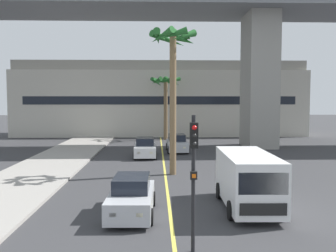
{
  "coord_description": "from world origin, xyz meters",
  "views": [
    {
      "loc": [
        -0.57,
        -3.59,
        4.66
      ],
      "look_at": [
        0.0,
        14.0,
        3.41
      ],
      "focal_mm": 39.87,
      "sensor_mm": 36.0,
      "label": 1
    }
  ],
  "objects_px": {
    "car_queue_second": "(177,144)",
    "palm_tree_mid_median": "(165,90)",
    "delivery_van": "(248,179)",
    "palm_tree_near_median": "(173,59)",
    "car_queue_front": "(132,197)",
    "traffic_light_median_near": "(194,165)",
    "car_queue_third": "(145,148)"
  },
  "relations": [
    {
      "from": "car_queue_second",
      "to": "palm_tree_mid_median",
      "type": "distance_m",
      "value": 11.3
    },
    {
      "from": "delivery_van",
      "to": "palm_tree_near_median",
      "type": "relative_size",
      "value": 0.59
    },
    {
      "from": "car_queue_front",
      "to": "traffic_light_median_near",
      "type": "distance_m",
      "value": 4.84
    },
    {
      "from": "car_queue_front",
      "to": "palm_tree_near_median",
      "type": "bearing_deg",
      "value": 75.95
    },
    {
      "from": "car_queue_second",
      "to": "delivery_van",
      "type": "distance_m",
      "value": 17.65
    },
    {
      "from": "car_queue_third",
      "to": "palm_tree_near_median",
      "type": "relative_size",
      "value": 0.46
    },
    {
      "from": "car_queue_second",
      "to": "traffic_light_median_near",
      "type": "relative_size",
      "value": 0.99
    },
    {
      "from": "delivery_van",
      "to": "palm_tree_mid_median",
      "type": "distance_m",
      "value": 28.1
    },
    {
      "from": "car_queue_third",
      "to": "traffic_light_median_near",
      "type": "bearing_deg",
      "value": -83.98
    },
    {
      "from": "palm_tree_near_median",
      "to": "traffic_light_median_near",
      "type": "bearing_deg",
      "value": -89.57
    },
    {
      "from": "palm_tree_mid_median",
      "to": "car_queue_front",
      "type": "bearing_deg",
      "value": -94.25
    },
    {
      "from": "car_queue_front",
      "to": "palm_tree_mid_median",
      "type": "distance_m",
      "value": 28.82
    },
    {
      "from": "car_queue_front",
      "to": "car_queue_third",
      "type": "bearing_deg",
      "value": 89.64
    },
    {
      "from": "car_queue_second",
      "to": "car_queue_third",
      "type": "distance_m",
      "value": 4.05
    },
    {
      "from": "car_queue_front",
      "to": "car_queue_third",
      "type": "relative_size",
      "value": 1.0
    },
    {
      "from": "car_queue_second",
      "to": "delivery_van",
      "type": "height_order",
      "value": "delivery_van"
    },
    {
      "from": "traffic_light_median_near",
      "to": "palm_tree_mid_median",
      "type": "height_order",
      "value": "palm_tree_mid_median"
    },
    {
      "from": "palm_tree_near_median",
      "to": "palm_tree_mid_median",
      "type": "height_order",
      "value": "palm_tree_near_median"
    },
    {
      "from": "car_queue_third",
      "to": "palm_tree_mid_median",
      "type": "height_order",
      "value": "palm_tree_mid_median"
    },
    {
      "from": "delivery_van",
      "to": "palm_tree_mid_median",
      "type": "xyz_separation_m",
      "value": [
        -2.79,
        27.59,
        4.51
      ]
    },
    {
      "from": "traffic_light_median_near",
      "to": "car_queue_second",
      "type": "bearing_deg",
      "value": 88.03
    },
    {
      "from": "palm_tree_mid_median",
      "to": "car_queue_second",
      "type": "bearing_deg",
      "value": -85.6
    },
    {
      "from": "car_queue_third",
      "to": "palm_tree_near_median",
      "type": "distance_m",
      "value": 9.82
    },
    {
      "from": "delivery_van",
      "to": "palm_tree_mid_median",
      "type": "height_order",
      "value": "palm_tree_mid_median"
    },
    {
      "from": "car_queue_second",
      "to": "delivery_van",
      "type": "xyz_separation_m",
      "value": [
        2.02,
        -17.52,
        0.57
      ]
    },
    {
      "from": "car_queue_front",
      "to": "delivery_van",
      "type": "bearing_deg",
      "value": 8.16
    },
    {
      "from": "car_queue_second",
      "to": "car_queue_third",
      "type": "bearing_deg",
      "value": -133.31
    },
    {
      "from": "traffic_light_median_near",
      "to": "delivery_van",
      "type": "bearing_deg",
      "value": 58.68
    },
    {
      "from": "car_queue_front",
      "to": "palm_tree_mid_median",
      "type": "xyz_separation_m",
      "value": [
        2.1,
        28.29,
        5.07
      ]
    },
    {
      "from": "traffic_light_median_near",
      "to": "palm_tree_near_median",
      "type": "bearing_deg",
      "value": 90.43
    },
    {
      "from": "traffic_light_median_near",
      "to": "palm_tree_near_median",
      "type": "height_order",
      "value": "palm_tree_near_median"
    },
    {
      "from": "traffic_light_median_near",
      "to": "palm_tree_mid_median",
      "type": "distance_m",
      "value": 32.31
    }
  ]
}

